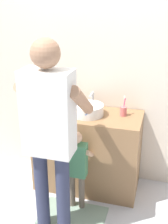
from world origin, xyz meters
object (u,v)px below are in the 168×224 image
(soap_bottle, at_px, (55,104))
(child_toddler, at_px, (77,164))
(adult_parent, at_px, (50,125))
(toothbrush_cup, at_px, (123,111))

(soap_bottle, distance_m, child_toddler, 0.71)
(soap_bottle, height_order, child_toddler, soap_bottle)
(adult_parent, bearing_deg, soap_bottle, 108.62)
(soap_bottle, xyz_separation_m, child_toddler, (0.38, -0.42, -0.43))
(soap_bottle, bearing_deg, child_toddler, -48.35)
(soap_bottle, bearing_deg, toothbrush_cup, 2.99)
(child_toddler, bearing_deg, adult_parent, -112.81)
(toothbrush_cup, relative_size, child_toddler, 0.24)
(toothbrush_cup, height_order, soap_bottle, toothbrush_cup)
(child_toddler, relative_size, adult_parent, 0.49)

